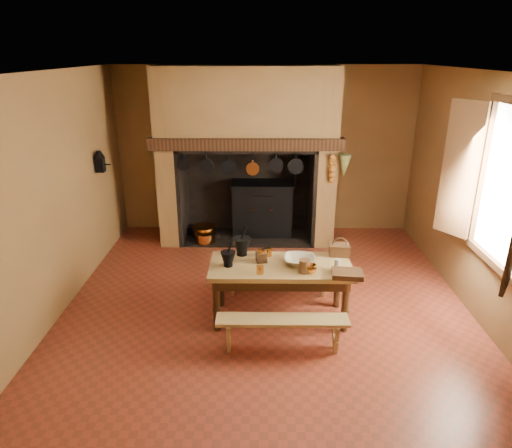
{
  "coord_description": "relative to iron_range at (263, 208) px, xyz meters",
  "views": [
    {
      "loc": [
        -0.07,
        -4.94,
        3.01
      ],
      "look_at": [
        -0.13,
        0.3,
        1.01
      ],
      "focal_mm": 32.0,
      "sensor_mm": 36.0,
      "label": 1
    }
  ],
  "objects": [
    {
      "name": "onion_string",
      "position": [
        1.04,
        -0.66,
        0.85
      ],
      "size": [
        0.12,
        0.1,
        0.46
      ],
      "primitive_type": null,
      "color": "#B06E20",
      "rests_on": "chimney_breast"
    },
    {
      "name": "bench_back",
      "position": [
        0.2,
        -2.1,
        -0.18
      ],
      "size": [
        1.46,
        0.26,
        0.41
      ],
      "color": "#A2824A",
      "rests_on": "floor"
    },
    {
      "name": "coffee_grinder",
      "position": [
        -0.02,
        -2.58,
        0.29
      ],
      "size": [
        0.17,
        0.14,
        0.19
      ],
      "rotation": [
        0.0,
        0.0,
        0.2
      ],
      "color": "#3D2213",
      "rests_on": "work_table"
    },
    {
      "name": "work_table",
      "position": [
        0.2,
        -2.66,
        0.11
      ],
      "size": [
        1.63,
        0.72,
        0.71
      ],
      "color": "#A2824A",
      "rests_on": "floor"
    },
    {
      "name": "brass_cup",
      "position": [
        0.53,
        -2.87,
        0.27
      ],
      "size": [
        0.15,
        0.15,
        0.1
      ],
      "primitive_type": "imported",
      "rotation": [
        0.0,
        0.0,
        0.24
      ],
      "color": "#BF792C",
      "rests_on": "work_table"
    },
    {
      "name": "wall_coffee_mill",
      "position": [
        -2.38,
        -0.9,
        1.03
      ],
      "size": [
        0.23,
        0.16,
        0.31
      ],
      "color": "black",
      "rests_on": "wall_left"
    },
    {
      "name": "wooden_tray",
      "position": [
        0.91,
        -2.94,
        0.25
      ],
      "size": [
        0.35,
        0.27,
        0.06
      ],
      "primitive_type": "cube",
      "rotation": [
        0.0,
        0.0,
        -0.1
      ],
      "color": "#3D2213",
      "rests_on": "work_table"
    },
    {
      "name": "back_wall",
      "position": [
        0.04,
        0.3,
        0.92
      ],
      "size": [
        5.0,
        0.02,
        2.8
      ],
      "primitive_type": "cube",
      "color": "olive",
      "rests_on": "floor"
    },
    {
      "name": "wall_front",
      "position": [
        0.04,
        -5.2,
        0.92
      ],
      "size": [
        5.0,
        0.02,
        2.8
      ],
      "primitive_type": "cube",
      "color": "olive",
      "rests_on": "floor"
    },
    {
      "name": "wall_left",
      "position": [
        -2.46,
        -2.45,
        0.92
      ],
      "size": [
        0.02,
        5.5,
        2.8
      ],
      "primitive_type": "cube",
      "color": "olive",
      "rests_on": "floor"
    },
    {
      "name": "iron_range",
      "position": [
        0.0,
        0.0,
        0.0
      ],
      "size": [
        1.12,
        0.55,
        1.6
      ],
      "color": "black",
      "rests_on": "floor"
    },
    {
      "name": "wicker_basket",
      "position": [
        0.91,
        -2.39,
        0.3
      ],
      "size": [
        0.26,
        0.19,
        0.23
      ],
      "rotation": [
        0.0,
        0.0,
        -0.08
      ],
      "color": "#482C15",
      "rests_on": "work_table"
    },
    {
      "name": "mortar_large",
      "position": [
        -0.26,
        -2.4,
        0.34
      ],
      "size": [
        0.22,
        0.22,
        0.37
      ],
      "rotation": [
        0.0,
        0.0,
        0.18
      ],
      "color": "black",
      "rests_on": "work_table"
    },
    {
      "name": "wall_right",
      "position": [
        2.54,
        -2.45,
        0.92
      ],
      "size": [
        0.02,
        5.5,
        2.8
      ],
      "primitive_type": "cube",
      "color": "olive",
      "rests_on": "floor"
    },
    {
      "name": "brass_mug_b",
      "position": [
        0.06,
        -2.42,
        0.27
      ],
      "size": [
        0.11,
        0.11,
        0.09
      ],
      "primitive_type": "cylinder",
      "rotation": [
        0.0,
        0.0,
        -0.34
      ],
      "color": "#BF792C",
      "rests_on": "work_table"
    },
    {
      "name": "herb_bunch",
      "position": [
        1.22,
        -0.66,
        0.9
      ],
      "size": [
        0.2,
        0.2,
        0.35
      ],
      "primitive_type": "cone",
      "rotation": [
        3.14,
        0.0,
        0.0
      ],
      "color": "brown",
      "rests_on": "chimney_breast"
    },
    {
      "name": "hanging_pans",
      "position": [
        -0.3,
        -0.64,
        0.88
      ],
      "size": [
        1.92,
        0.29,
        0.27
      ],
      "color": "black",
      "rests_on": "chimney_breast"
    },
    {
      "name": "bench_front",
      "position": [
        0.2,
        -3.3,
        -0.19
      ],
      "size": [
        1.39,
        0.24,
        0.39
      ],
      "color": "#A2824A",
      "rests_on": "floor"
    },
    {
      "name": "chimney_breast",
      "position": [
        -0.26,
        -0.14,
        1.33
      ],
      "size": [
        2.95,
        0.96,
        2.8
      ],
      "color": "olive",
      "rests_on": "floor"
    },
    {
      "name": "hearth_pans",
      "position": [
        -1.01,
        -0.23,
        -0.39
      ],
      "size": [
        0.51,
        0.62,
        0.2
      ],
      "color": "#BF792C",
      "rests_on": "floor"
    },
    {
      "name": "mixing_bowl",
      "position": [
        0.41,
        -2.63,
        0.26
      ],
      "size": [
        0.38,
        0.38,
        0.09
      ],
      "primitive_type": "imported",
      "rotation": [
        0.0,
        0.0,
        -0.1
      ],
      "color": "#B5AB8B",
      "rests_on": "work_table"
    },
    {
      "name": "window",
      "position": [
        2.39,
        -2.85,
        1.22
      ],
      "size": [
        0.39,
        1.75,
        1.76
      ],
      "color": "white",
      "rests_on": "wall_right"
    },
    {
      "name": "mortar_small",
      "position": [
        -0.4,
        -2.7,
        0.32
      ],
      "size": [
        0.17,
        0.17,
        0.29
      ],
      "rotation": [
        0.0,
        0.0,
        0.15
      ],
      "color": "black",
      "rests_on": "work_table"
    },
    {
      "name": "brass_mug_a",
      "position": [
        -0.04,
        -2.89,
        0.27
      ],
      "size": [
        0.08,
        0.08,
        0.09
      ],
      "primitive_type": "cylinder",
      "rotation": [
        0.0,
        0.0,
        0.05
      ],
      "color": "#BF792C",
      "rests_on": "work_table"
    },
    {
      "name": "stoneware_crock",
      "position": [
        0.45,
        -2.85,
        0.3
      ],
      "size": [
        0.16,
        0.16,
        0.15
      ],
      "primitive_type": "cylinder",
      "rotation": [
        0.0,
        0.0,
        0.37
      ],
      "color": "brown",
      "rests_on": "work_table"
    },
    {
      "name": "ceiling",
      "position": [
        0.04,
        -2.45,
        2.32
      ],
      "size": [
        5.5,
        5.5,
        0.0
      ],
      "primitive_type": "plane",
      "rotation": [
        3.14,
        0.0,
        0.0
      ],
      "color": "silver",
      "rests_on": "back_wall"
    },
    {
      "name": "glass_jar",
      "position": [
        0.83,
        -2.77,
        0.28
      ],
      "size": [
        0.09,
        0.09,
        0.12
      ],
      "primitive_type": "cylinder",
      "rotation": [
        0.0,
        0.0,
        -0.38
      ],
      "color": "beige",
      "rests_on": "work_table"
    },
    {
      "name": "floor",
      "position": [
        0.04,
        -2.45,
        -0.48
      ],
      "size": [
        5.5,
        5.5,
        0.0
      ],
      "primitive_type": "plane",
      "color": "maroon",
      "rests_on": "ground"
    }
  ]
}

